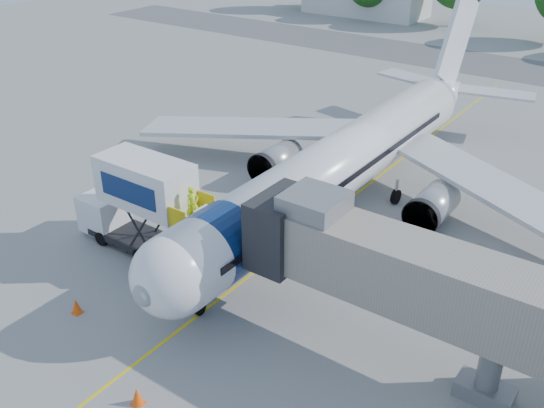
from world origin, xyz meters
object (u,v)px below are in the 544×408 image
Objects in this scene: aircraft at (347,160)px; jet_bridge at (388,268)px; catering_hiloader at (139,205)px; ground_tug at (77,403)px.

aircraft is 13.77m from jet_bridge.
catering_hiloader is 2.18× the size of ground_tug.
catering_hiloader is at bearing 126.59° from ground_tug.
jet_bridge is 14.34m from catering_hiloader.
aircraft reaches higher than jet_bridge.
ground_tug is (0.46, -20.94, -2.15)m from aircraft.
aircraft is at bearing 60.61° from catering_hiloader.
ground_tug is (6.73, -9.82, -1.96)m from catering_hiloader.
aircraft reaches higher than ground_tug.
catering_hiloader is at bearing -119.39° from aircraft.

